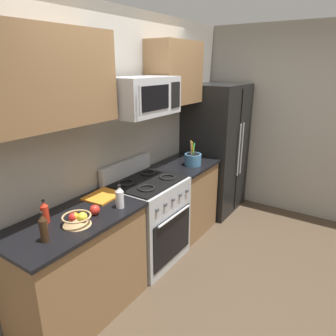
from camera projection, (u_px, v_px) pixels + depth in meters
name	position (u px, v px, depth m)	size (l,w,h in m)	color
ground_plane	(196.00, 277.00, 3.15)	(16.00, 16.00, 0.00)	#473828
wall_back	(118.00, 141.00, 3.26)	(8.00, 0.10, 2.60)	#9E998E
counter_left	(79.00, 268.00, 2.57)	(1.15, 0.62, 0.91)	olive
range_oven	(148.00, 220.00, 3.32)	(0.76, 0.66, 1.09)	#B2B5BA
counter_right	(184.00, 197.00, 3.93)	(0.76, 0.62, 0.91)	olive
refrigerator	(215.00, 149.00, 4.44)	(0.88, 0.73, 1.82)	black
wall_right	(270.00, 120.00, 4.43)	(0.10, 8.00, 2.60)	#9E998E
microwave	(143.00, 96.00, 2.92)	(0.74, 0.44, 0.35)	#B2B5BA
upper_cabinets_left	(43.00, 78.00, 2.16)	(1.14, 0.34, 0.70)	olive
upper_cabinets_right	(175.00, 73.00, 3.54)	(0.75, 0.34, 0.70)	olive
utensil_crock	(193.00, 159.00, 3.70)	(0.20, 0.20, 0.30)	teal
fruit_basket	(77.00, 219.00, 2.32)	(0.22, 0.22, 0.10)	tan
apple_loose	(95.00, 210.00, 2.48)	(0.08, 0.08, 0.08)	red
cutting_board	(104.00, 196.00, 2.84)	(0.35, 0.26, 0.02)	orange
bottle_hot_sauce	(45.00, 212.00, 2.35)	(0.06, 0.06, 0.19)	red
bottle_soy	(44.00, 228.00, 2.08)	(0.06, 0.06, 0.22)	#382314
bottle_vinegar	(120.00, 197.00, 2.59)	(0.07, 0.07, 0.21)	silver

